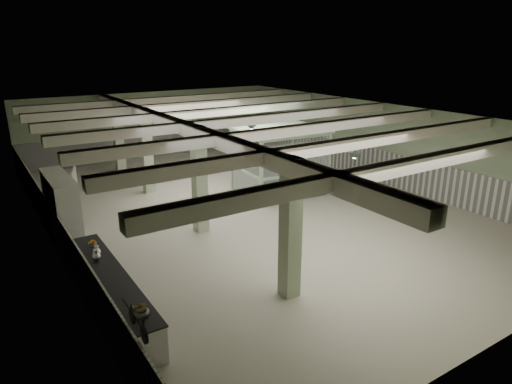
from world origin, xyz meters
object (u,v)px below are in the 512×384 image
filing_cabinet (305,168)px  prep_counter (108,293)px  guard_booth (280,150)px  walkin_cooler (63,210)px

filing_cabinet → prep_counter: bearing=-157.5°
prep_counter → guard_booth: guard_booth is taller
guard_booth → filing_cabinet: 2.31m
prep_counter → walkin_cooler: 4.47m
walkin_cooler → filing_cabinet: size_ratio=2.08×
guard_booth → filing_cabinet: guard_booth is taller
prep_counter → filing_cabinet: size_ratio=4.22×
guard_booth → filing_cabinet: bearing=22.3°
filing_cabinet → guard_booth: bearing=-168.8°
walkin_cooler → guard_booth: bearing=5.4°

